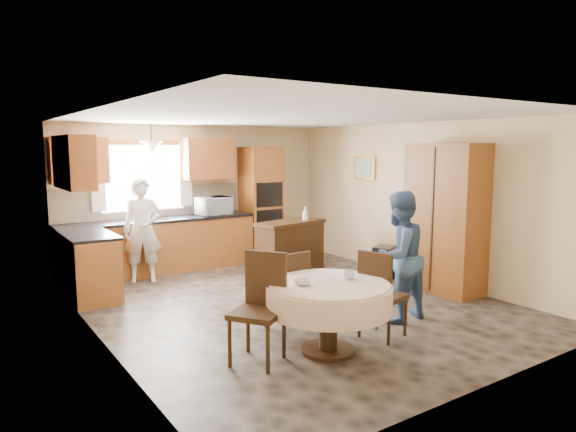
{
  "coord_description": "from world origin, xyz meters",
  "views": [
    {
      "loc": [
        -3.83,
        -5.59,
        2.1
      ],
      "look_at": [
        0.15,
        0.3,
        1.16
      ],
      "focal_mm": 32.0,
      "sensor_mm": 36.0,
      "label": 1
    }
  ],
  "objects_px": {
    "dining_table": "(329,298)",
    "chair_right": "(379,290)",
    "oven_tower": "(261,203)",
    "chair_back": "(291,287)",
    "cupboard": "(445,218)",
    "person_sink": "(142,230)",
    "chair_left": "(261,301)",
    "person_dining": "(398,257)",
    "sideboard": "(290,250)"
  },
  "relations": [
    {
      "from": "chair_back",
      "to": "person_dining",
      "type": "relative_size",
      "value": 0.59
    },
    {
      "from": "dining_table",
      "to": "chair_left",
      "type": "distance_m",
      "value": 0.71
    },
    {
      "from": "oven_tower",
      "to": "chair_right",
      "type": "xyz_separation_m",
      "value": [
        -1.08,
        -4.31,
        -0.51
      ]
    },
    {
      "from": "dining_table",
      "to": "sideboard",
      "type": "bearing_deg",
      "value": 62.7
    },
    {
      "from": "oven_tower",
      "to": "chair_back",
      "type": "relative_size",
      "value": 2.27
    },
    {
      "from": "cupboard",
      "to": "chair_left",
      "type": "height_order",
      "value": "cupboard"
    },
    {
      "from": "person_sink",
      "to": "chair_back",
      "type": "bearing_deg",
      "value": -59.86
    },
    {
      "from": "sideboard",
      "to": "dining_table",
      "type": "height_order",
      "value": "sideboard"
    },
    {
      "from": "dining_table",
      "to": "chair_right",
      "type": "bearing_deg",
      "value": -1.22
    },
    {
      "from": "cupboard",
      "to": "chair_back",
      "type": "relative_size",
      "value": 2.32
    },
    {
      "from": "oven_tower",
      "to": "cupboard",
      "type": "bearing_deg",
      "value": -72.68
    },
    {
      "from": "cupboard",
      "to": "person_dining",
      "type": "bearing_deg",
      "value": -159.98
    },
    {
      "from": "chair_right",
      "to": "person_dining",
      "type": "xyz_separation_m",
      "value": [
        0.62,
        0.32,
        0.25
      ]
    },
    {
      "from": "chair_back",
      "to": "sideboard",
      "type": "bearing_deg",
      "value": -126.48
    },
    {
      "from": "sideboard",
      "to": "person_sink",
      "type": "height_order",
      "value": "person_sink"
    },
    {
      "from": "sideboard",
      "to": "chair_left",
      "type": "bearing_deg",
      "value": -140.17
    },
    {
      "from": "sideboard",
      "to": "person_sink",
      "type": "bearing_deg",
      "value": 143.51
    },
    {
      "from": "cupboard",
      "to": "person_sink",
      "type": "xyz_separation_m",
      "value": [
        -3.49,
        3.01,
        -0.27
      ]
    },
    {
      "from": "cupboard",
      "to": "person_dining",
      "type": "relative_size",
      "value": 1.36
    },
    {
      "from": "oven_tower",
      "to": "chair_back",
      "type": "bearing_deg",
      "value": -116.21
    },
    {
      "from": "dining_table",
      "to": "chair_back",
      "type": "height_order",
      "value": "chair_back"
    },
    {
      "from": "oven_tower",
      "to": "cupboard",
      "type": "xyz_separation_m",
      "value": [
        1.07,
        -3.43,
        0.02
      ]
    },
    {
      "from": "person_dining",
      "to": "dining_table",
      "type": "bearing_deg",
      "value": 8.35
    },
    {
      "from": "dining_table",
      "to": "person_dining",
      "type": "xyz_separation_m",
      "value": [
        1.32,
        0.31,
        0.22
      ]
    },
    {
      "from": "chair_left",
      "to": "person_sink",
      "type": "relative_size",
      "value": 0.66
    },
    {
      "from": "person_sink",
      "to": "person_dining",
      "type": "relative_size",
      "value": 1.03
    },
    {
      "from": "oven_tower",
      "to": "cupboard",
      "type": "relative_size",
      "value": 0.98
    },
    {
      "from": "dining_table",
      "to": "person_dining",
      "type": "height_order",
      "value": "person_dining"
    },
    {
      "from": "oven_tower",
      "to": "person_dining",
      "type": "bearing_deg",
      "value": -96.63
    },
    {
      "from": "sideboard",
      "to": "chair_right",
      "type": "relative_size",
      "value": 1.22
    },
    {
      "from": "cupboard",
      "to": "chair_back",
      "type": "xyz_separation_m",
      "value": [
        -2.83,
        -0.14,
        -0.57
      ]
    },
    {
      "from": "person_dining",
      "to": "oven_tower",
      "type": "bearing_deg",
      "value": -101.34
    },
    {
      "from": "oven_tower",
      "to": "dining_table",
      "type": "xyz_separation_m",
      "value": [
        -1.78,
        -4.3,
        -0.49
      ]
    },
    {
      "from": "oven_tower",
      "to": "person_sink",
      "type": "bearing_deg",
      "value": -170.08
    },
    {
      "from": "oven_tower",
      "to": "cupboard",
      "type": "distance_m",
      "value": 3.59
    },
    {
      "from": "dining_table",
      "to": "chair_left",
      "type": "xyz_separation_m",
      "value": [
        -0.67,
        0.23,
        0.02
      ]
    },
    {
      "from": "dining_table",
      "to": "person_sink",
      "type": "relative_size",
      "value": 0.79
    },
    {
      "from": "chair_left",
      "to": "chair_right",
      "type": "distance_m",
      "value": 1.39
    },
    {
      "from": "chair_left",
      "to": "oven_tower",
      "type": "bearing_deg",
      "value": 114.6
    },
    {
      "from": "chair_left",
      "to": "person_dining",
      "type": "height_order",
      "value": "person_dining"
    },
    {
      "from": "person_dining",
      "to": "sideboard",
      "type": "bearing_deg",
      "value": -98.26
    },
    {
      "from": "person_dining",
      "to": "cupboard",
      "type": "bearing_deg",
      "value": -164.68
    },
    {
      "from": "person_sink",
      "to": "chair_left",
      "type": "bearing_deg",
      "value": -72.27
    },
    {
      "from": "chair_back",
      "to": "person_dining",
      "type": "bearing_deg",
      "value": 159.66
    },
    {
      "from": "cupboard",
      "to": "dining_table",
      "type": "distance_m",
      "value": 3.02
    },
    {
      "from": "cupboard",
      "to": "person_sink",
      "type": "bearing_deg",
      "value": 139.29
    },
    {
      "from": "cupboard",
      "to": "person_sink",
      "type": "distance_m",
      "value": 4.62
    },
    {
      "from": "cupboard",
      "to": "person_sink",
      "type": "relative_size",
      "value": 1.32
    },
    {
      "from": "person_sink",
      "to": "cupboard",
      "type": "bearing_deg",
      "value": -22.58
    },
    {
      "from": "chair_left",
      "to": "chair_right",
      "type": "height_order",
      "value": "chair_left"
    }
  ]
}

